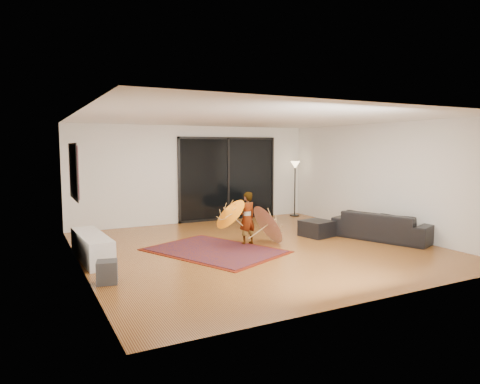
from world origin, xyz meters
TOP-DOWN VIEW (x-y plane):
  - floor at (0.00, 0.00)m, footprint 7.00×7.00m
  - ceiling at (0.00, 0.00)m, footprint 7.00×7.00m
  - wall_back at (0.00, 3.50)m, footprint 7.00×0.00m
  - wall_front at (0.00, -3.50)m, footprint 7.00×0.00m
  - wall_left at (-3.50, 0.00)m, footprint 0.00×7.00m
  - wall_right at (3.50, 0.00)m, footprint 0.00×7.00m
  - sliding_door at (1.00, 3.47)m, footprint 3.06×0.07m
  - painting at (-3.46, 1.00)m, footprint 0.04×1.28m
  - media_console at (-3.25, 0.51)m, footprint 0.55×1.81m
  - speaker at (-3.25, -1.03)m, footprint 0.37×0.37m
  - persian_rug at (-0.91, 0.11)m, footprint 2.80×3.17m
  - sofa at (2.95, -0.64)m, footprint 1.59×2.34m
  - ottoman at (1.83, 0.33)m, footprint 0.78×0.78m
  - floor_lamp at (3.10, 3.10)m, footprint 0.29×0.29m
  - child at (-0.04, 0.34)m, footprint 0.47×0.36m
  - parasol_orange at (-0.59, 0.29)m, footprint 0.66×0.78m
  - parasol_white at (0.56, 0.19)m, footprint 0.63×0.96m

SIDE VIEW (x-z plane):
  - floor at x=0.00m, z-range 0.00..0.00m
  - persian_rug at x=-0.91m, z-range 0.00..0.02m
  - speaker at x=-3.25m, z-range 0.00..0.35m
  - ottoman at x=1.83m, z-range 0.00..0.38m
  - media_console at x=-3.25m, z-range 0.00..0.50m
  - sofa at x=2.95m, z-range 0.00..0.64m
  - parasol_white at x=0.56m, z-range 0.01..0.99m
  - child at x=-0.04m, z-range 0.00..1.15m
  - parasol_orange at x=-0.59m, z-range 0.31..1.16m
  - sliding_door at x=1.00m, z-range 0.00..2.40m
  - floor_lamp at x=3.10m, z-range 0.49..2.17m
  - wall_back at x=0.00m, z-range -2.15..4.85m
  - wall_front at x=0.00m, z-range -2.15..4.85m
  - wall_left at x=-3.50m, z-range -2.15..4.85m
  - wall_right at x=3.50m, z-range -2.15..4.85m
  - painting at x=-3.46m, z-range 1.11..2.19m
  - ceiling at x=0.00m, z-range 2.70..2.70m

